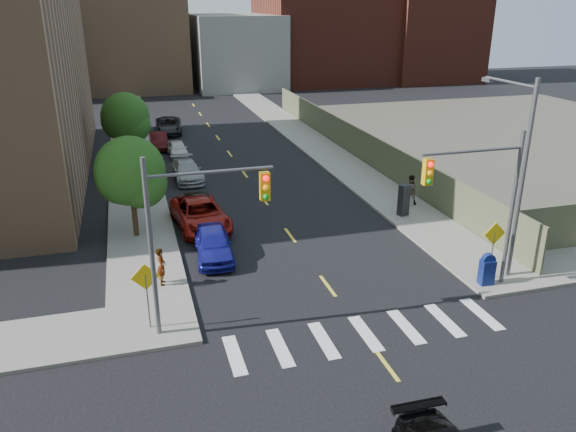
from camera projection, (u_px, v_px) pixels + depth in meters
ground at (413, 401)px, 17.83m from camera, size 160.00×160.00×0.00m
sidewalk_nw at (130, 134)px, 53.02m from camera, size 3.50×73.00×0.15m
sidewalk_ne at (288, 125)px, 57.01m from camera, size 3.50×73.00×0.15m
fence_north at (356, 142)px, 44.96m from camera, size 0.12×44.00×2.50m
gravel_lot at (532, 137)px, 51.94m from camera, size 36.00×42.00×0.06m
bg_bldg_west at (7, 49)px, 72.77m from camera, size 14.00×18.00×12.00m
bg_bldg_midwest at (133, 34)px, 78.14m from camera, size 14.00×16.00×15.00m
bg_bldg_center at (235, 51)px, 80.86m from camera, size 12.00×16.00×10.00m
bg_bldg_east at (322, 27)px, 85.18m from camera, size 18.00×18.00×16.00m
bg_bldg_fareast at (424, 20)px, 87.15m from camera, size 14.00×16.00×18.00m
signal_nw at (192, 221)px, 20.04m from camera, size 4.59×0.30×7.00m
signal_ne at (484, 192)px, 23.13m from camera, size 4.59×0.30×7.00m
streetlight_ne at (518, 166)px, 24.25m from camera, size 0.25×3.70×9.00m
warn_sign_nw at (146, 284)px, 20.93m from camera, size 1.06×0.06×2.83m
warn_sign_ne at (494, 240)px, 24.80m from camera, size 1.06×0.06×2.83m
warn_sign_midwest at (135, 180)px, 33.04m from camera, size 1.06×0.06×2.83m
tree_west_near at (130, 175)px, 28.90m from camera, size 3.66×3.64×5.52m
tree_west_far at (126, 119)px, 42.35m from camera, size 3.66×3.64×5.52m
parked_car_blue at (213, 244)px, 27.48m from camera, size 2.04×4.47×1.49m
parked_car_black at (198, 207)px, 32.66m from camera, size 1.49×4.03×1.32m
parked_car_red at (200, 214)px, 31.15m from camera, size 3.17×5.90×1.57m
parked_car_silver at (187, 171)px, 39.48m from camera, size 2.12×4.74×1.35m
parked_car_white at (177, 149)px, 45.56m from camera, size 1.58×3.70×1.24m
parked_car_maroon at (158, 141)px, 47.94m from camera, size 1.49×4.13×1.35m
parked_car_grey at (168, 125)px, 53.44m from camera, size 2.85×5.47×1.47m
mailbox at (487, 269)px, 24.63m from camera, size 0.63×0.50×1.47m
payphone at (404, 200)px, 32.51m from camera, size 0.65×0.58×1.85m
pedestrian_west at (161, 266)px, 24.58m from camera, size 0.46×0.65×1.71m
pedestrian_east at (410, 190)px, 34.26m from camera, size 1.05×0.91×1.86m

